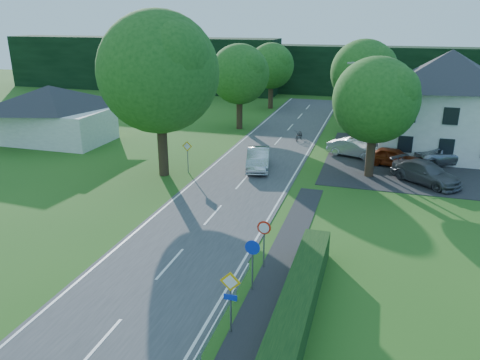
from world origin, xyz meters
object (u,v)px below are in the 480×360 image
(moving_car, at_px, (258,159))
(motorcycle, at_px, (299,135))
(parasol, at_px, (380,147))
(parked_car_silver_b, at_px, (447,154))
(streetlight, at_px, (369,110))
(parked_car_red, at_px, (393,157))
(parked_car_grey, at_px, (426,173))
(parked_car_silver_a, at_px, (354,148))

(moving_car, xyz_separation_m, motorcycle, (1.50, 9.58, -0.30))
(parasol, bearing_deg, parked_car_silver_b, 3.91)
(streetlight, bearing_deg, parked_car_red, 26.46)
(motorcycle, distance_m, parked_car_grey, 14.12)
(parked_car_grey, relative_size, parked_car_silver_b, 0.94)
(parked_car_red, bearing_deg, parked_car_silver_a, 73.23)
(streetlight, distance_m, motorcycle, 10.12)
(parked_car_grey, bearing_deg, streetlight, 99.91)
(parked_car_red, distance_m, parked_car_grey, 4.15)
(motorcycle, relative_size, parasol, 0.81)
(parked_car_grey, bearing_deg, parasol, 72.37)
(streetlight, xyz_separation_m, moving_car, (-7.76, -2.67, -3.64))
(parked_car_silver_a, relative_size, parked_car_silver_b, 0.81)
(parked_car_silver_a, distance_m, parasol, 2.06)
(streetlight, height_order, parked_car_grey, streetlight)
(parked_car_grey, distance_m, parasol, 6.03)
(parked_car_silver_b, bearing_deg, motorcycle, 47.57)
(parked_car_silver_a, xyz_separation_m, parasol, (2.03, -0.21, 0.31))
(parked_car_silver_a, bearing_deg, parked_car_silver_b, -70.73)
(motorcycle, bearing_deg, parked_car_grey, -35.37)
(motorcycle, xyz_separation_m, parked_car_red, (8.40, -5.84, 0.22))
(parked_car_grey, bearing_deg, motorcycle, 88.44)
(moving_car, distance_m, parked_car_silver_b, 15.05)
(motorcycle, height_order, parked_car_red, parked_car_red)
(parked_car_silver_a, distance_m, parked_car_silver_b, 7.16)
(moving_car, height_order, parasol, parasol)
(streetlight, height_order, parked_car_red, streetlight)
(parked_car_red, height_order, parked_car_silver_b, parked_car_silver_b)
(moving_car, relative_size, parked_car_grey, 0.94)
(streetlight, height_order, moving_car, streetlight)
(parked_car_red, relative_size, parasol, 1.81)
(parked_car_silver_b, height_order, parasol, parasol)
(streetlight, bearing_deg, motorcycle, 132.21)
(moving_car, distance_m, parasol, 10.28)
(moving_car, relative_size, parked_car_silver_b, 0.88)
(streetlight, height_order, parasol, streetlight)
(parked_car_silver_b, distance_m, parasol, 5.15)
(motorcycle, xyz_separation_m, parasol, (7.32, -4.30, 0.54))
(moving_car, bearing_deg, parked_car_silver_b, 9.56)
(parked_car_grey, xyz_separation_m, parasol, (-3.21, 5.09, 0.29))
(parked_car_red, xyz_separation_m, parasol, (-1.07, 1.54, 0.32))
(parasol, bearing_deg, parked_car_grey, -57.81)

